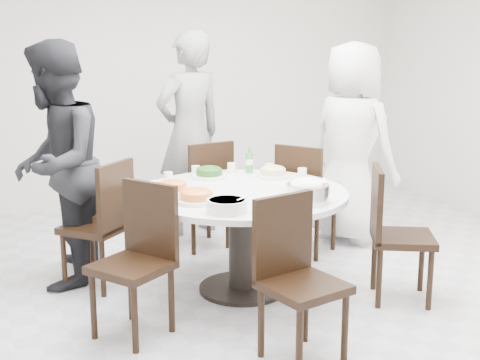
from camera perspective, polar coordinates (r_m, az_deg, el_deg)
name	(u,v)px	position (r m, az deg, el deg)	size (l,w,h in m)	color
floor	(258,299)	(4.82, 1.58, -10.12)	(6.00, 6.00, 0.01)	silver
wall_back	(147,74)	(7.31, -7.91, 8.93)	(6.00, 0.01, 2.80)	silver
dining_table	(243,241)	(4.85, 0.22, -5.26)	(1.50, 1.50, 0.75)	white
chair_ne	(308,198)	(5.68, 5.80, -1.57)	(0.42, 0.42, 0.95)	black
chair_n	(201,194)	(5.82, -3.36, -1.17)	(0.42, 0.42, 0.95)	black
chair_nw	(96,224)	(5.03, -12.23, -3.69)	(0.42, 0.42, 0.95)	black
chair_sw	(131,263)	(4.17, -9.26, -7.02)	(0.42, 0.42, 0.95)	black
chair_s	(304,283)	(3.84, 5.44, -8.71)	(0.42, 0.42, 0.95)	black
chair_se	(403,235)	(4.80, 13.73, -4.58)	(0.42, 0.42, 0.95)	black
diner_right	(351,143)	(5.99, 9.49, 3.10)	(0.87, 0.56, 1.78)	white
diner_middle	(190,134)	(6.16, -4.33, 3.96)	(0.68, 0.45, 1.87)	black
diner_left	(56,165)	(5.06, -15.44, 1.23)	(0.88, 0.68, 1.81)	black
dish_greens	(209,174)	(5.16, -2.65, 0.53)	(0.26, 0.26, 0.07)	white
dish_pale	(273,173)	(5.18, 2.83, 0.60)	(0.25, 0.25, 0.07)	white
dish_orange	(173,188)	(4.71, -5.77, -0.71)	(0.26, 0.26, 0.07)	white
dish_redbrown	(312,187)	(4.76, 6.16, -0.59)	(0.26, 0.26, 0.06)	white
dish_tofu	(196,197)	(4.44, -3.76, -1.45)	(0.29, 0.29, 0.07)	white
rice_bowl	(308,193)	(4.45, 5.81, -1.13)	(0.28, 0.28, 0.12)	silver
soup_bowl	(227,206)	(4.20, -1.11, -2.20)	(0.26, 0.26, 0.08)	white
beverage_bottle	(249,160)	(5.33, 0.80, 1.71)	(0.06, 0.06, 0.21)	#327F3B
tea_cups	(211,170)	(5.27, -2.49, 0.86)	(0.07, 0.07, 0.08)	white
chopsticks	(211,172)	(5.34, -2.48, 0.65)	(0.24, 0.04, 0.01)	tan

